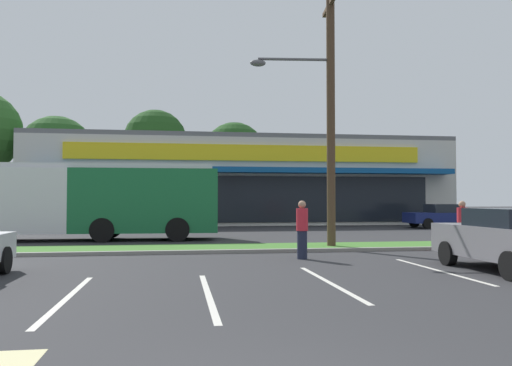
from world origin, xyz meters
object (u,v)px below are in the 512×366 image
city_bus (87,199)px  pedestrian_near_bench (302,230)px  car_4 (441,216)px  car_2 (509,239)px  car_5 (156,216)px  pedestrian_by_pole (462,226)px  utility_pole (327,108)px

city_bus → pedestrian_near_bench: bearing=133.5°
car_4 → pedestrian_near_bench: (-12.52, -15.20, 0.11)m
car_2 → car_4: bearing=-23.9°
city_bus → car_5: (2.65, 6.62, -0.95)m
car_4 → car_5: car_5 is taller
car_5 → pedestrian_by_pole: pedestrian_by_pole is taller
utility_pole → pedestrian_near_bench: bearing=-119.1°
utility_pole → pedestrian_near_bench: size_ratio=5.46×
utility_pole → car_2: (2.69, -6.28, -4.23)m
utility_pole → car_4: utility_pole is taller
pedestrian_near_bench → pedestrian_by_pole: (5.86, 1.36, -0.01)m
car_2 → car_4: (8.23, 18.60, -0.04)m
city_bus → pedestrian_by_pole: 15.04m
pedestrian_by_pole → car_2: bearing=33.1°
utility_pole → pedestrian_by_pole: 6.15m
city_bus → car_2: 16.59m
pedestrian_by_pole → car_5: bearing=-90.2°
car_2 → car_5: bearing=26.5°
city_bus → pedestrian_near_bench: 11.17m
car_4 → pedestrian_by_pole: size_ratio=2.46×
utility_pole → city_bus: 11.04m
city_bus → car_4: 21.19m
pedestrian_near_bench → utility_pole: bearing=-46.1°
car_4 → pedestrian_near_bench: size_ratio=2.45×
pedestrian_by_pole → utility_pole: bearing=-58.2°
car_2 → car_5: size_ratio=0.97×
car_5 → pedestrian_by_pole: 17.23m
city_bus → car_4: (20.00, 6.94, -1.01)m
car_5 → pedestrian_by_pole: size_ratio=2.59×
utility_pole → pedestrian_by_pole: (4.26, -1.52, -4.16)m
car_5 → car_2: bearing=116.5°
utility_pole → city_bus: bearing=149.4°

